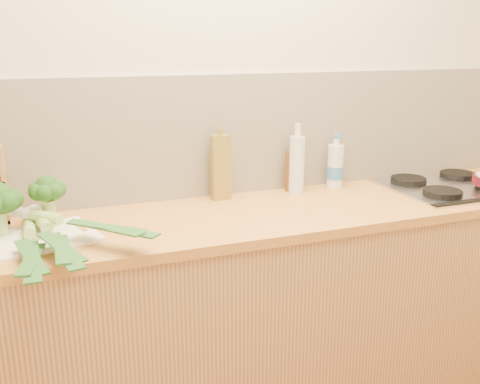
% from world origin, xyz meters
% --- Properties ---
extents(room_shell, '(3.50, 3.50, 3.50)m').
position_xyz_m(room_shell, '(0.00, 1.49, 1.17)').
color(room_shell, beige).
rests_on(room_shell, ground).
extents(counter, '(3.20, 0.62, 0.90)m').
position_xyz_m(counter, '(0.00, 1.20, 0.45)').
color(counter, tan).
rests_on(counter, ground).
extents(gas_hob, '(0.58, 0.50, 0.04)m').
position_xyz_m(gas_hob, '(1.02, 1.20, 0.91)').
color(gas_hob, silver).
rests_on(gas_hob, counter).
extents(chopping_board, '(0.46, 0.39, 0.01)m').
position_xyz_m(chopping_board, '(-0.84, 1.16, 0.91)').
color(chopping_board, white).
rests_on(chopping_board, counter).
extents(broccoli_right, '(0.14, 0.14, 0.19)m').
position_xyz_m(broccoli_right, '(-0.78, 1.27, 1.04)').
color(broccoli_right, '#96BC6D').
rests_on(broccoli_right, chopping_board).
extents(leek_front, '(0.11, 0.70, 0.04)m').
position_xyz_m(leek_front, '(-0.85, 1.14, 0.94)').
color(leek_front, white).
rests_on(leek_front, chopping_board).
extents(leek_mid, '(0.17, 0.66, 0.04)m').
position_xyz_m(leek_mid, '(-0.79, 1.12, 0.95)').
color(leek_mid, white).
rests_on(leek_mid, chopping_board).
extents(leek_back, '(0.48, 0.49, 0.04)m').
position_xyz_m(leek_back, '(-0.74, 1.14, 0.97)').
color(leek_back, white).
rests_on(leek_back, chopping_board).
extents(oil_tin, '(0.08, 0.05, 0.32)m').
position_xyz_m(oil_tin, '(-0.06, 1.42, 1.05)').
color(oil_tin, olive).
rests_on(oil_tin, counter).
extents(glass_bottle, '(0.07, 0.07, 0.32)m').
position_xyz_m(glass_bottle, '(0.30, 1.40, 1.04)').
color(glass_bottle, silver).
rests_on(glass_bottle, counter).
extents(amber_bottle, '(0.06, 0.06, 0.24)m').
position_xyz_m(amber_bottle, '(0.30, 1.43, 1.00)').
color(amber_bottle, brown).
rests_on(amber_bottle, counter).
extents(water_bottle, '(0.08, 0.08, 0.24)m').
position_xyz_m(water_bottle, '(0.52, 1.42, 1.00)').
color(water_bottle, silver).
rests_on(water_bottle, counter).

